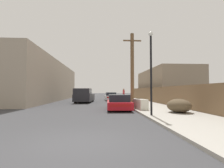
# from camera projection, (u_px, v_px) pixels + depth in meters

# --- Properties ---
(ground_plane) EXTENTS (220.00, 220.00, 0.00)m
(ground_plane) POSITION_uv_depth(u_px,v_px,m) (78.00, 145.00, 4.87)
(ground_plane) COLOR #38383A
(sidewalk_curb) EXTENTS (4.20, 63.00, 0.12)m
(sidewalk_curb) POSITION_uv_depth(u_px,v_px,m) (129.00, 100.00, 28.65)
(sidewalk_curb) COLOR #9E998E
(sidewalk_curb) RESTS_ON ground
(discarded_fridge) EXTENTS (0.86, 1.89, 0.79)m
(discarded_fridge) POSITION_uv_depth(u_px,v_px,m) (140.00, 104.00, 13.40)
(discarded_fridge) COLOR silver
(discarded_fridge) RESTS_ON sidewalk_curb
(parked_sports_car_red) EXTENTS (2.03, 4.72, 1.21)m
(parked_sports_car_red) POSITION_uv_depth(u_px,v_px,m) (119.00, 103.00, 14.21)
(parked_sports_car_red) COLOR red
(parked_sports_car_red) RESTS_ON ground
(car_parked_mid) EXTENTS (1.85, 4.44, 1.27)m
(car_parked_mid) POSITION_uv_depth(u_px,v_px,m) (111.00, 97.00, 27.53)
(car_parked_mid) COLOR silver
(car_parked_mid) RESTS_ON ground
(pickup_truck) EXTENTS (2.44, 5.83, 1.81)m
(pickup_truck) POSITION_uv_depth(u_px,v_px,m) (84.00, 95.00, 22.82)
(pickup_truck) COLOR #232328
(pickup_truck) RESTS_ON ground
(utility_pole) EXTENTS (1.80, 0.35, 7.11)m
(utility_pole) POSITION_uv_depth(u_px,v_px,m) (132.00, 68.00, 17.27)
(utility_pole) COLOR brown
(utility_pole) RESTS_ON sidewalk_curb
(street_lamp) EXTENTS (0.26, 0.26, 4.86)m
(street_lamp) POSITION_uv_depth(u_px,v_px,m) (151.00, 66.00, 10.11)
(street_lamp) COLOR black
(street_lamp) RESTS_ON sidewalk_curb
(brush_pile) EXTENTS (1.50, 1.72, 0.87)m
(brush_pile) POSITION_uv_depth(u_px,v_px,m) (179.00, 106.00, 11.30)
(brush_pile) COLOR brown
(brush_pile) RESTS_ON sidewalk_curb
(wooden_fence) EXTENTS (0.08, 31.48, 1.84)m
(wooden_fence) POSITION_uv_depth(u_px,v_px,m) (154.00, 95.00, 21.64)
(wooden_fence) COLOR brown
(wooden_fence) RESTS_ON sidewalk_curb
(building_left_block) EXTENTS (7.00, 27.24, 5.99)m
(building_left_block) POSITION_uv_depth(u_px,v_px,m) (40.00, 82.00, 27.96)
(building_left_block) COLOR tan
(building_left_block) RESTS_ON ground
(building_right_house) EXTENTS (6.00, 13.68, 4.89)m
(building_right_house) POSITION_uv_depth(u_px,v_px,m) (165.00, 85.00, 28.41)
(building_right_house) COLOR gray
(building_right_house) RESTS_ON ground
(pedestrian) EXTENTS (0.34, 0.34, 1.79)m
(pedestrian) POSITION_uv_depth(u_px,v_px,m) (124.00, 94.00, 29.72)
(pedestrian) COLOR #282D42
(pedestrian) RESTS_ON sidewalk_curb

